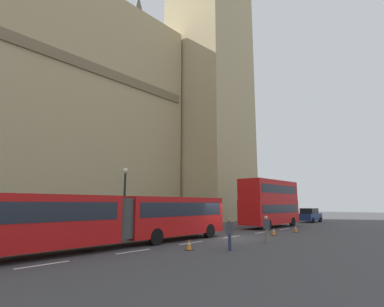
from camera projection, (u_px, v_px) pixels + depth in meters
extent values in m
plane|color=#424244|center=(224.00, 238.00, 21.76)|extent=(160.00, 160.00, 0.00)
cube|color=silver|center=(43.00, 265.00, 12.22)|extent=(2.20, 0.16, 0.01)
cube|color=silver|center=(133.00, 251.00, 15.64)|extent=(2.20, 0.16, 0.01)
cube|color=silver|center=(191.00, 243.00, 19.06)|extent=(2.20, 0.16, 0.01)
cube|color=silver|center=(232.00, 237.00, 22.48)|extent=(2.20, 0.16, 0.01)
cube|color=silver|center=(261.00, 232.00, 25.91)|extent=(2.20, 0.16, 0.01)
cube|color=silver|center=(284.00, 229.00, 29.33)|extent=(2.20, 0.16, 0.01)
cube|color=tan|center=(209.00, 44.00, 51.26)|extent=(10.87, 10.87, 58.93)
cone|color=#565147|center=(138.00, 9.00, 45.13)|extent=(2.40, 2.40, 4.78)
cube|color=red|center=(172.00, 216.00, 20.84)|extent=(8.45, 2.50, 2.50)
cube|color=#1E232D|center=(172.00, 209.00, 20.91)|extent=(7.78, 2.54, 0.90)
cube|color=red|center=(30.00, 222.00, 13.88)|extent=(8.45, 2.50, 2.50)
cube|color=#1E232D|center=(31.00, 212.00, 13.96)|extent=(7.78, 2.54, 0.90)
cylinder|color=#3F3F3F|center=(116.00, 218.00, 17.36)|extent=(2.38, 2.38, 2.25)
cylinder|color=black|center=(209.00, 231.00, 21.93)|extent=(1.00, 0.30, 1.00)
cylinder|color=black|center=(156.00, 237.00, 18.03)|extent=(1.00, 0.30, 1.00)
cube|color=red|center=(270.00, 212.00, 31.81)|extent=(9.03, 2.50, 2.40)
cube|color=#1E232D|center=(270.00, 209.00, 31.86)|extent=(8.13, 2.54, 0.84)
cube|color=red|center=(269.00, 191.00, 32.18)|extent=(8.85, 2.50, 2.10)
cube|color=#1E232D|center=(269.00, 190.00, 32.19)|extent=(8.13, 2.54, 0.84)
cylinder|color=black|center=(292.00, 222.00, 33.04)|extent=(1.00, 0.30, 1.00)
cylinder|color=black|center=(268.00, 224.00, 28.75)|extent=(1.00, 0.30, 1.00)
cube|color=navy|center=(310.00, 217.00, 40.67)|extent=(4.40, 1.80, 0.90)
cube|color=black|center=(309.00, 211.00, 40.65)|extent=(2.46, 1.66, 0.70)
cylinder|color=black|center=(320.00, 219.00, 41.13)|extent=(0.64, 0.30, 0.64)
cylinder|color=black|center=(313.00, 220.00, 39.03)|extent=(0.64, 0.30, 0.64)
cube|color=black|center=(189.00, 250.00, 16.10)|extent=(0.36, 0.36, 0.03)
cone|color=orange|center=(189.00, 244.00, 16.15)|extent=(0.28, 0.28, 0.55)
cylinder|color=white|center=(189.00, 244.00, 16.16)|extent=(0.17, 0.17, 0.08)
cube|color=black|center=(274.00, 235.00, 23.74)|extent=(0.36, 0.36, 0.03)
cone|color=orange|center=(274.00, 231.00, 23.78)|extent=(0.28, 0.28, 0.55)
cylinder|color=white|center=(274.00, 231.00, 23.79)|extent=(0.17, 0.17, 0.08)
cube|color=black|center=(296.00, 232.00, 26.03)|extent=(0.36, 0.36, 0.03)
cone|color=orange|center=(296.00, 229.00, 26.08)|extent=(0.28, 0.28, 0.55)
cylinder|color=white|center=(296.00, 228.00, 26.09)|extent=(0.17, 0.17, 0.08)
cylinder|color=black|center=(123.00, 234.00, 22.92)|extent=(0.32, 0.32, 0.30)
cylinder|color=black|center=(124.00, 205.00, 23.29)|extent=(0.16, 0.16, 4.80)
sphere|color=beige|center=(125.00, 171.00, 23.73)|extent=(0.44, 0.44, 0.44)
cylinder|color=#262D4C|center=(230.00, 242.00, 15.96)|extent=(0.16, 0.16, 0.86)
cylinder|color=#262D4C|center=(230.00, 242.00, 16.16)|extent=(0.16, 0.16, 0.86)
cube|color=#3F3F47|center=(229.00, 228.00, 16.18)|extent=(0.41, 0.47, 0.60)
sphere|color=#936B4C|center=(229.00, 220.00, 16.25)|extent=(0.22, 0.22, 0.22)
cylinder|color=#726651|center=(267.00, 236.00, 19.23)|extent=(0.16, 0.16, 0.86)
cylinder|color=#726651|center=(267.00, 236.00, 19.04)|extent=(0.16, 0.16, 0.86)
cube|color=#3F3F47|center=(266.00, 224.00, 19.25)|extent=(0.37, 0.46, 0.60)
sphere|color=beige|center=(266.00, 218.00, 19.32)|extent=(0.22, 0.22, 0.22)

